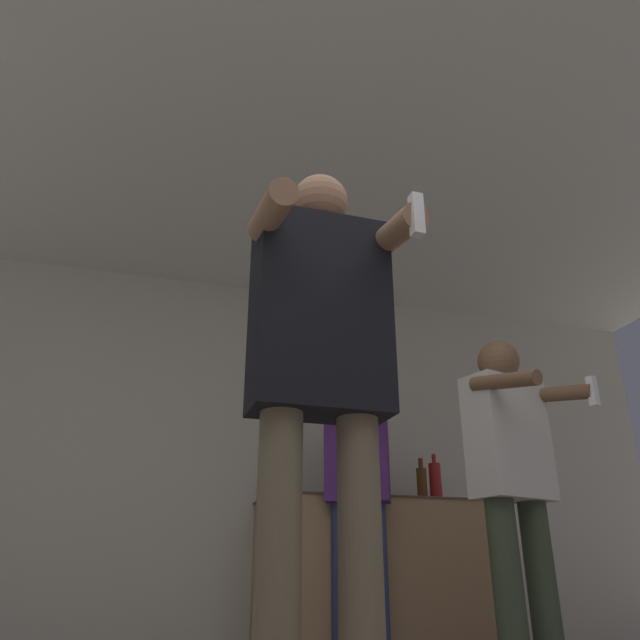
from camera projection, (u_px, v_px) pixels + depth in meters
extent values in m
cube|color=beige|center=(220.00, 452.00, 4.35)|extent=(7.00, 0.06, 2.55)
cube|color=silver|center=(275.00, 148.00, 3.35)|extent=(7.00, 3.88, 0.05)
cube|color=#997551|center=(380.00, 578.00, 3.97)|extent=(1.55, 0.64, 0.92)
cube|color=brown|center=(378.00, 502.00, 4.16)|extent=(1.58, 0.67, 0.01)
cylinder|color=black|center=(348.00, 481.00, 4.08)|extent=(0.07, 0.07, 0.23)
cylinder|color=black|center=(347.00, 456.00, 4.14)|extent=(0.03, 0.03, 0.09)
sphere|color=silver|center=(347.00, 450.00, 4.16)|extent=(0.03, 0.03, 0.03)
cylinder|color=#563314|center=(422.00, 485.00, 4.21)|extent=(0.07, 0.07, 0.22)
cylinder|color=#563314|center=(421.00, 464.00, 4.26)|extent=(0.03, 0.03, 0.06)
sphere|color=maroon|center=(420.00, 460.00, 4.27)|extent=(0.03, 0.03, 0.03)
cylinder|color=maroon|center=(435.00, 483.00, 4.24)|extent=(0.08, 0.08, 0.26)
cylinder|color=maroon|center=(434.00, 460.00, 4.30)|extent=(0.03, 0.03, 0.05)
sphere|color=maroon|center=(434.00, 456.00, 4.31)|extent=(0.03, 0.03, 0.03)
cylinder|color=#75664C|center=(278.00, 573.00, 1.66)|extent=(0.13, 0.13, 0.88)
cylinder|color=#75664C|center=(361.00, 574.00, 1.72)|extent=(0.13, 0.13, 0.88)
cube|color=black|center=(320.00, 315.00, 1.99)|extent=(0.44, 0.21, 0.66)
sphere|color=#9E7051|center=(320.00, 203.00, 2.16)|extent=(0.20, 0.20, 0.20)
cylinder|color=#9E7051|center=(272.00, 212.00, 1.90)|extent=(0.10, 0.33, 0.14)
cylinder|color=#9E7051|center=(395.00, 233.00, 2.01)|extent=(0.10, 0.33, 0.14)
cube|color=white|center=(417.00, 215.00, 1.86)|extent=(0.04, 0.04, 0.14)
cylinder|color=#38422D|center=(509.00, 591.00, 2.70)|extent=(0.13, 0.13, 0.78)
cylinder|color=#38422D|center=(543.00, 591.00, 2.81)|extent=(0.13, 0.13, 0.78)
cube|color=beige|center=(508.00, 438.00, 3.03)|extent=(0.44, 0.31, 0.58)
sphere|color=brown|center=(498.00, 361.00, 3.18)|extent=(0.21, 0.21, 0.21)
cylinder|color=brown|center=(504.00, 381.00, 2.87)|extent=(0.18, 0.39, 0.14)
cylinder|color=brown|center=(559.00, 394.00, 3.06)|extent=(0.18, 0.39, 0.14)
cube|color=white|center=(593.00, 391.00, 2.90)|extent=(0.04, 0.04, 0.14)
cylinder|color=navy|center=(342.00, 581.00, 3.57)|extent=(0.12, 0.12, 0.87)
cylinder|color=navy|center=(378.00, 581.00, 3.54)|extent=(0.12, 0.12, 0.87)
cube|color=#4C236B|center=(357.00, 448.00, 3.85)|extent=(0.43, 0.34, 0.65)
sphere|color=brown|center=(355.00, 380.00, 4.03)|extent=(0.23, 0.23, 0.23)
cylinder|color=brown|center=(323.00, 403.00, 3.82)|extent=(0.22, 0.36, 0.14)
cylinder|color=brown|center=(383.00, 401.00, 3.77)|extent=(0.22, 0.36, 0.14)
cube|color=white|center=(381.00, 398.00, 3.60)|extent=(0.05, 0.05, 0.14)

